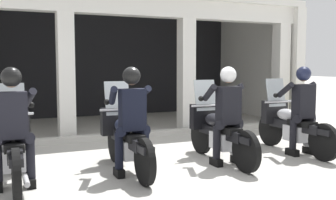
{
  "coord_description": "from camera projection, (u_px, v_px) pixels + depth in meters",
  "views": [
    {
      "loc": [
        -2.58,
        -5.85,
        1.61
      ],
      "look_at": [
        0.0,
        0.01,
        1.03
      ],
      "focal_mm": 41.84,
      "sensor_mm": 36.0,
      "label": 1
    }
  ],
  "objects": [
    {
      "name": "motorcycle_center_right",
      "position": [
        218.0,
        131.0,
        6.57
      ],
      "size": [
        0.62,
        2.04,
        1.35
      ],
      "rotation": [
        0.0,
        0.0,
        -0.08
      ],
      "color": "black",
      "rests_on": "ground"
    },
    {
      "name": "police_officer_center_right",
      "position": [
        227.0,
        107.0,
        6.27
      ],
      "size": [
        0.63,
        0.61,
        1.58
      ],
      "rotation": [
        0.0,
        0.0,
        -0.08
      ],
      "color": "black",
      "rests_on": "ground"
    },
    {
      "name": "bollard_kerbside",
      "position": [
        299.0,
        107.0,
        10.32
      ],
      "size": [
        0.14,
        0.14,
        1.01
      ],
      "color": "yellow",
      "rests_on": "ground"
    },
    {
      "name": "police_officer_center_left",
      "position": [
        132.0,
        111.0,
        5.66
      ],
      "size": [
        0.63,
        0.61,
        1.58
      ],
      "rotation": [
        0.0,
        0.0,
        0.01
      ],
      "color": "black",
      "rests_on": "ground"
    },
    {
      "name": "motorcycle_far_right",
      "position": [
        291.0,
        125.0,
        7.27
      ],
      "size": [
        0.62,
        2.04,
        1.35
      ],
      "rotation": [
        0.0,
        0.0,
        -0.06
      ],
      "color": "black",
      "rests_on": "ground"
    },
    {
      "name": "ground_plane",
      "position": [
        117.0,
        133.0,
        9.25
      ],
      "size": [
        80.0,
        80.0,
        0.0
      ],
      "primitive_type": "plane",
      "color": "#A8A59E"
    },
    {
      "name": "motorcycle_far_left",
      "position": [
        13.0,
        147.0,
        5.32
      ],
      "size": [
        0.62,
        2.04,
        1.35
      ],
      "rotation": [
        0.0,
        0.0,
        -0.0
      ],
      "color": "black",
      "rests_on": "ground"
    },
    {
      "name": "kerb_strip",
      "position": [
        137.0,
        134.0,
        8.75
      ],
      "size": [
        9.38,
        0.24,
        0.12
      ],
      "primitive_type": "cube",
      "color": "#B7B5AD",
      "rests_on": "ground"
    },
    {
      "name": "police_officer_far_left",
      "position": [
        13.0,
        117.0,
        5.02
      ],
      "size": [
        0.63,
        0.61,
        1.58
      ],
      "rotation": [
        0.0,
        0.0,
        -0.0
      ],
      "color": "black",
      "rests_on": "ground"
    },
    {
      "name": "station_building",
      "position": [
        106.0,
        48.0,
        10.97
      ],
      "size": [
        9.88,
        4.24,
        3.33
      ],
      "color": "black",
      "rests_on": "ground"
    },
    {
      "name": "police_officer_far_right",
      "position": [
        302.0,
        103.0,
        6.97
      ],
      "size": [
        0.63,
        0.61,
        1.58
      ],
      "rotation": [
        0.0,
        0.0,
        -0.06
      ],
      "color": "black",
      "rests_on": "ground"
    },
    {
      "name": "motorcycle_center_left",
      "position": [
        126.0,
        138.0,
        5.95
      ],
      "size": [
        0.62,
        2.04,
        1.35
      ],
      "rotation": [
        0.0,
        0.0,
        0.01
      ],
      "color": "black",
      "rests_on": "ground"
    }
  ]
}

